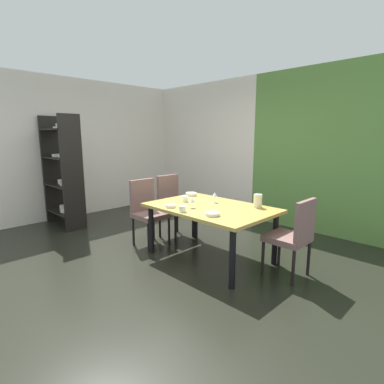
{
  "coord_description": "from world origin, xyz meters",
  "views": [
    {
      "loc": [
        3.15,
        -2.4,
        1.63
      ],
      "look_at": [
        0.25,
        0.48,
        0.85
      ],
      "focal_mm": 28.0,
      "sensor_mm": 36.0,
      "label": 1
    }
  ],
  "objects": [
    {
      "name": "serving_bowl_front",
      "position": [
        0.94,
        0.12,
        0.73
      ],
      "size": [
        0.17,
        0.17,
        0.04
      ],
      "primitive_type": "cylinder",
      "color": "silver",
      "rests_on": "dining_table"
    },
    {
      "name": "cup_north",
      "position": [
        0.19,
        0.4,
        0.75
      ],
      "size": [
        0.08,
        0.08,
        0.08
      ],
      "primitive_type": "cylinder",
      "color": "white",
      "rests_on": "dining_table"
    },
    {
      "name": "pitcher_left",
      "position": [
        1.09,
        0.84,
        0.8
      ],
      "size": [
        0.12,
        0.11,
        0.17
      ],
      "color": "beige",
      "rests_on": "dining_table"
    },
    {
      "name": "dining_table",
      "position": [
        0.62,
        0.45,
        0.64
      ],
      "size": [
        1.61,
        1.08,
        0.71
      ],
      "color": "#AF9243",
      "rests_on": "ground_plane"
    },
    {
      "name": "left_interior_panel",
      "position": [
        -2.82,
        0.0,
        1.36
      ],
      "size": [
        0.1,
        5.2,
        2.73
      ],
      "primitive_type": "cube",
      "color": "silver",
      "rests_on": "ground_plane"
    },
    {
      "name": "display_shelf",
      "position": [
        -2.26,
        -0.3,
        0.98
      ],
      "size": [
        0.93,
        0.37,
        1.97
      ],
      "color": "black",
      "rests_on": "ground_plane"
    },
    {
      "name": "wine_glass_rear",
      "position": [
        0.51,
        0.22,
        0.82
      ],
      "size": [
        0.08,
        0.08,
        0.14
      ],
      "color": "silver",
      "rests_on": "dining_table"
    },
    {
      "name": "chair_right_far",
      "position": [
        1.66,
        0.71,
        0.53
      ],
      "size": [
        0.44,
        0.44,
        0.93
      ],
      "rotation": [
        0.0,
        0.0,
        1.57
      ],
      "color": "#745450",
      "rests_on": "ground_plane"
    },
    {
      "name": "chair_left_far",
      "position": [
        -0.42,
        0.71,
        0.55
      ],
      "size": [
        0.45,
        0.44,
        0.99
      ],
      "rotation": [
        0.0,
        0.0,
        -1.57
      ],
      "color": "#745450",
      "rests_on": "ground_plane"
    },
    {
      "name": "serving_bowl_corner",
      "position": [
        -0.06,
        0.77,
        0.74
      ],
      "size": [
        0.17,
        0.17,
        0.05
      ],
      "primitive_type": "cylinder",
      "color": "silver",
      "rests_on": "dining_table"
    },
    {
      "name": "back_panel_interior",
      "position": [
        -1.49,
        2.55,
        1.36
      ],
      "size": [
        2.77,
        0.1,
        2.73
      ],
      "primitive_type": "cube",
      "color": "silver",
      "rests_on": "ground_plane"
    },
    {
      "name": "chair_left_near",
      "position": [
        -0.42,
        0.2,
        0.54
      ],
      "size": [
        0.45,
        0.44,
        0.98
      ],
      "rotation": [
        0.0,
        0.0,
        -1.57
      ],
      "color": "#745450",
      "rests_on": "ground_plane"
    },
    {
      "name": "garden_window_panel",
      "position": [
        1.38,
        2.55,
        1.36
      ],
      "size": [
        2.98,
        0.1,
        2.73
      ],
      "primitive_type": "cube",
      "color": "#58853E",
      "rests_on": "ground_plane"
    },
    {
      "name": "serving_bowl_right",
      "position": [
        0.3,
        0.04,
        0.73
      ],
      "size": [
        0.13,
        0.13,
        0.04
      ],
      "primitive_type": "cylinder",
      "color": "white",
      "rests_on": "dining_table"
    },
    {
      "name": "cup_near_window",
      "position": [
        0.57,
        -0.01,
        0.75
      ],
      "size": [
        0.08,
        0.08,
        0.07
      ],
      "primitive_type": "cylinder",
      "color": "white",
      "rests_on": "dining_table"
    },
    {
      "name": "ground_plane",
      "position": [
        0.0,
        0.0,
        -0.01
      ],
      "size": [
        5.74,
        5.2,
        0.02
      ],
      "primitive_type": "cube",
      "color": "black"
    },
    {
      "name": "wine_glass_west",
      "position": [
        0.51,
        0.66,
        0.82
      ],
      "size": [
        0.07,
        0.07,
        0.15
      ],
      "color": "silver",
      "rests_on": "dining_table"
    }
  ]
}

